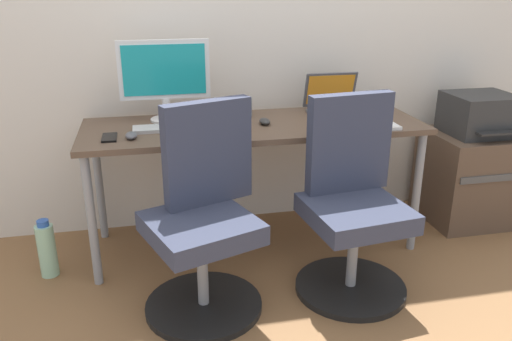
{
  "coord_description": "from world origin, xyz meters",
  "views": [
    {
      "loc": [
        -0.55,
        -2.62,
        1.44
      ],
      "look_at": [
        0.0,
        -0.05,
        0.46
      ],
      "focal_mm": 36.27,
      "sensor_mm": 36.0,
      "label": 1
    }
  ],
  "objects_px": {
    "office_chair_left": "(204,220)",
    "coffee_mug": "(237,122)",
    "printer": "(480,114)",
    "water_bottle_on_floor": "(47,249)",
    "office_chair_right": "(352,206)",
    "side_cabinet": "(470,177)",
    "desktop_monitor": "(165,75)",
    "open_laptop": "(334,104)"
  },
  "relations": [
    {
      "from": "coffee_mug",
      "to": "printer",
      "type": "bearing_deg",
      "value": 6.11
    },
    {
      "from": "office_chair_right",
      "to": "water_bottle_on_floor",
      "type": "xyz_separation_m",
      "value": [
        -1.47,
        0.39,
        -0.28
      ]
    },
    {
      "from": "office_chair_left",
      "to": "water_bottle_on_floor",
      "type": "bearing_deg",
      "value": 152.58
    },
    {
      "from": "side_cabinet",
      "to": "open_laptop",
      "type": "relative_size",
      "value": 1.81
    },
    {
      "from": "office_chair_left",
      "to": "printer",
      "type": "distance_m",
      "value": 1.83
    },
    {
      "from": "side_cabinet",
      "to": "open_laptop",
      "type": "height_order",
      "value": "open_laptop"
    },
    {
      "from": "desktop_monitor",
      "to": "open_laptop",
      "type": "height_order",
      "value": "desktop_monitor"
    },
    {
      "from": "office_chair_right",
      "to": "desktop_monitor",
      "type": "relative_size",
      "value": 1.96
    },
    {
      "from": "desktop_monitor",
      "to": "open_laptop",
      "type": "relative_size",
      "value": 1.55
    },
    {
      "from": "side_cabinet",
      "to": "desktop_monitor",
      "type": "distance_m",
      "value": 1.96
    },
    {
      "from": "open_laptop",
      "to": "coffee_mug",
      "type": "relative_size",
      "value": 3.37
    },
    {
      "from": "office_chair_right",
      "to": "office_chair_left",
      "type": "bearing_deg",
      "value": -179.74
    },
    {
      "from": "desktop_monitor",
      "to": "coffee_mug",
      "type": "height_order",
      "value": "desktop_monitor"
    },
    {
      "from": "side_cabinet",
      "to": "desktop_monitor",
      "type": "relative_size",
      "value": 1.17
    },
    {
      "from": "printer",
      "to": "water_bottle_on_floor",
      "type": "xyz_separation_m",
      "value": [
        -2.49,
        -0.16,
        -0.53
      ]
    },
    {
      "from": "water_bottle_on_floor",
      "to": "coffee_mug",
      "type": "height_order",
      "value": "coffee_mug"
    },
    {
      "from": "side_cabinet",
      "to": "printer",
      "type": "height_order",
      "value": "printer"
    },
    {
      "from": "office_chair_right",
      "to": "desktop_monitor",
      "type": "bearing_deg",
      "value": 140.26
    },
    {
      "from": "office_chair_left",
      "to": "open_laptop",
      "type": "distance_m",
      "value": 1.12
    },
    {
      "from": "office_chair_left",
      "to": "coffee_mug",
      "type": "distance_m",
      "value": 0.57
    },
    {
      "from": "coffee_mug",
      "to": "office_chair_right",
      "type": "bearing_deg",
      "value": -39.61
    },
    {
      "from": "office_chair_right",
      "to": "water_bottle_on_floor",
      "type": "bearing_deg",
      "value": 165.04
    },
    {
      "from": "office_chair_left",
      "to": "desktop_monitor",
      "type": "relative_size",
      "value": 1.96
    },
    {
      "from": "water_bottle_on_floor",
      "to": "coffee_mug",
      "type": "bearing_deg",
      "value": 0.25
    },
    {
      "from": "office_chair_right",
      "to": "coffee_mug",
      "type": "height_order",
      "value": "office_chair_right"
    },
    {
      "from": "office_chair_right",
      "to": "side_cabinet",
      "type": "xyz_separation_m",
      "value": [
        1.02,
        0.56,
        -0.14
      ]
    },
    {
      "from": "office_chair_right",
      "to": "side_cabinet",
      "type": "height_order",
      "value": "office_chair_right"
    },
    {
      "from": "office_chair_right",
      "to": "coffee_mug",
      "type": "xyz_separation_m",
      "value": [
        -0.48,
        0.4,
        0.33
      ]
    },
    {
      "from": "side_cabinet",
      "to": "desktop_monitor",
      "type": "xyz_separation_m",
      "value": [
        -1.84,
        0.12,
        0.68
      ]
    },
    {
      "from": "office_chair_left",
      "to": "office_chair_right",
      "type": "distance_m",
      "value": 0.71
    },
    {
      "from": "desktop_monitor",
      "to": "office_chair_left",
      "type": "bearing_deg",
      "value": -80.83
    },
    {
      "from": "printer",
      "to": "open_laptop",
      "type": "distance_m",
      "value": 0.89
    },
    {
      "from": "office_chair_left",
      "to": "side_cabinet",
      "type": "distance_m",
      "value": 1.82
    },
    {
      "from": "open_laptop",
      "to": "coffee_mug",
      "type": "bearing_deg",
      "value": -157.32
    },
    {
      "from": "office_chair_right",
      "to": "printer",
      "type": "xyz_separation_m",
      "value": [
        1.02,
        0.56,
        0.26
      ]
    },
    {
      "from": "water_bottle_on_floor",
      "to": "open_laptop",
      "type": "bearing_deg",
      "value": 9.23
    },
    {
      "from": "printer",
      "to": "open_laptop",
      "type": "bearing_deg",
      "value": 173.81
    },
    {
      "from": "coffee_mug",
      "to": "side_cabinet",
      "type": "bearing_deg",
      "value": 6.15
    },
    {
      "from": "side_cabinet",
      "to": "coffee_mug",
      "type": "distance_m",
      "value": 1.58
    },
    {
      "from": "office_chair_left",
      "to": "office_chair_right",
      "type": "relative_size",
      "value": 1.0
    },
    {
      "from": "office_chair_left",
      "to": "coffee_mug",
      "type": "xyz_separation_m",
      "value": [
        0.23,
        0.4,
        0.33
      ]
    },
    {
      "from": "desktop_monitor",
      "to": "coffee_mug",
      "type": "xyz_separation_m",
      "value": [
        0.34,
        -0.28,
        -0.2
      ]
    }
  ]
}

